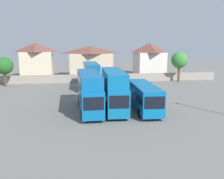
{
  "coord_description": "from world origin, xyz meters",
  "views": [
    {
      "loc": [
        -5.15,
        -31.91,
        8.73
      ],
      "look_at": [
        0.0,
        3.0,
        2.24
      ],
      "focal_mm": 40.77,
      "sensor_mm": 36.0,
      "label": 1
    }
  ],
  "objects_px": {
    "house_terrace_centre": "(91,61)",
    "bus_1": "(89,90)",
    "bus_5": "(114,80)",
    "tree_behind_wall": "(179,60)",
    "house_terrace_right": "(149,59)",
    "bus_3": "(144,96)",
    "tree_left_of_lot": "(4,66)",
    "bus_2": "(114,88)",
    "house_terrace_left": "(37,60)",
    "bus_4": "(91,75)"
  },
  "relations": [
    {
      "from": "bus_2",
      "to": "tree_behind_wall",
      "type": "relative_size",
      "value": 1.62
    },
    {
      "from": "bus_5",
      "to": "house_terrace_right",
      "type": "bearing_deg",
      "value": 147.73
    },
    {
      "from": "tree_behind_wall",
      "to": "house_terrace_left",
      "type": "bearing_deg",
      "value": 159.98
    },
    {
      "from": "bus_5",
      "to": "tree_left_of_lot",
      "type": "xyz_separation_m",
      "value": [
        -21.2,
        7.41,
        2.17
      ]
    },
    {
      "from": "bus_1",
      "to": "tree_behind_wall",
      "type": "xyz_separation_m",
      "value": [
        21.65,
        22.38,
        2.06
      ]
    },
    {
      "from": "bus_1",
      "to": "tree_behind_wall",
      "type": "bearing_deg",
      "value": 134.57
    },
    {
      "from": "bus_1",
      "to": "bus_5",
      "type": "bearing_deg",
      "value": 157.45
    },
    {
      "from": "bus_3",
      "to": "bus_5",
      "type": "bearing_deg",
      "value": -171.12
    },
    {
      "from": "bus_5",
      "to": "house_terrace_right",
      "type": "height_order",
      "value": "house_terrace_right"
    },
    {
      "from": "bus_2",
      "to": "bus_5",
      "type": "xyz_separation_m",
      "value": [
        2.19,
        13.97,
        -0.93
      ]
    },
    {
      "from": "bus_3",
      "to": "tree_behind_wall",
      "type": "bearing_deg",
      "value": 150.2
    },
    {
      "from": "bus_3",
      "to": "house_terrace_left",
      "type": "distance_m",
      "value": 39.59
    },
    {
      "from": "bus_3",
      "to": "bus_5",
      "type": "xyz_separation_m",
      "value": [
        -1.66,
        14.71,
        0.04
      ]
    },
    {
      "from": "bus_3",
      "to": "tree_left_of_lot",
      "type": "height_order",
      "value": "tree_left_of_lot"
    },
    {
      "from": "bus_4",
      "to": "house_terrace_left",
      "type": "relative_size",
      "value": 1.16
    },
    {
      "from": "house_terrace_centre",
      "to": "bus_4",
      "type": "bearing_deg",
      "value": -93.3
    },
    {
      "from": "bus_2",
      "to": "house_terrace_left",
      "type": "xyz_separation_m",
      "value": [
        -14.35,
        34.33,
        1.53
      ]
    },
    {
      "from": "bus_1",
      "to": "house_terrace_centre",
      "type": "xyz_separation_m",
      "value": [
        2.4,
        34.57,
        1.23
      ]
    },
    {
      "from": "house_terrace_centre",
      "to": "tree_behind_wall",
      "type": "bearing_deg",
      "value": -32.33
    },
    {
      "from": "bus_1",
      "to": "house_terrace_right",
      "type": "distance_m",
      "value": 38.88
    },
    {
      "from": "house_terrace_right",
      "to": "tree_left_of_lot",
      "type": "height_order",
      "value": "house_terrace_right"
    },
    {
      "from": "bus_3",
      "to": "house_terrace_left",
      "type": "height_order",
      "value": "house_terrace_left"
    },
    {
      "from": "bus_4",
      "to": "bus_2",
      "type": "bearing_deg",
      "value": 7.2
    },
    {
      "from": "bus_3",
      "to": "tree_left_of_lot",
      "type": "distance_m",
      "value": 31.88
    },
    {
      "from": "house_terrace_centre",
      "to": "house_terrace_right",
      "type": "xyz_separation_m",
      "value": [
        15.8,
        -0.25,
        0.38
      ]
    },
    {
      "from": "bus_3",
      "to": "house_terrace_right",
      "type": "relative_size",
      "value": 1.25
    },
    {
      "from": "bus_4",
      "to": "house_terrace_centre",
      "type": "bearing_deg",
      "value": 176.41
    },
    {
      "from": "house_terrace_left",
      "to": "tree_left_of_lot",
      "type": "relative_size",
      "value": 1.47
    },
    {
      "from": "tree_left_of_lot",
      "to": "tree_behind_wall",
      "type": "bearing_deg",
      "value": 1.53
    },
    {
      "from": "house_terrace_right",
      "to": "bus_1",
      "type": "bearing_deg",
      "value": -117.93
    },
    {
      "from": "bus_2",
      "to": "bus_3",
      "type": "bearing_deg",
      "value": 81.6
    },
    {
      "from": "bus_5",
      "to": "tree_left_of_lot",
      "type": "bearing_deg",
      "value": -109.39
    },
    {
      "from": "bus_2",
      "to": "house_terrace_centre",
      "type": "bearing_deg",
      "value": -176.15
    },
    {
      "from": "bus_3",
      "to": "house_terrace_right",
      "type": "bearing_deg",
      "value": 164.84
    },
    {
      "from": "tree_left_of_lot",
      "to": "tree_behind_wall",
      "type": "distance_m",
      "value": 37.46
    },
    {
      "from": "bus_3",
      "to": "tree_left_of_lot",
      "type": "relative_size",
      "value": 1.82
    },
    {
      "from": "house_terrace_left",
      "to": "tree_behind_wall",
      "type": "distance_m",
      "value": 34.9
    },
    {
      "from": "bus_2",
      "to": "tree_behind_wall",
      "type": "bearing_deg",
      "value": 143.01
    },
    {
      "from": "tree_behind_wall",
      "to": "bus_3",
      "type": "bearing_deg",
      "value": -122.25
    },
    {
      "from": "bus_4",
      "to": "house_terrace_left",
      "type": "height_order",
      "value": "house_terrace_left"
    },
    {
      "from": "bus_5",
      "to": "tree_behind_wall",
      "type": "distance_m",
      "value": 18.51
    },
    {
      "from": "bus_5",
      "to": "house_terrace_centre",
      "type": "relative_size",
      "value": 0.96
    },
    {
      "from": "bus_1",
      "to": "tree_left_of_lot",
      "type": "xyz_separation_m",
      "value": [
        -15.79,
        21.38,
        1.37
      ]
    },
    {
      "from": "house_terrace_centre",
      "to": "tree_left_of_lot",
      "type": "relative_size",
      "value": 1.92
    },
    {
      "from": "house_terrace_centre",
      "to": "bus_1",
      "type": "bearing_deg",
      "value": -93.97
    },
    {
      "from": "bus_1",
      "to": "bus_2",
      "type": "bearing_deg",
      "value": 88.67
    },
    {
      "from": "tree_behind_wall",
      "to": "bus_2",
      "type": "bearing_deg",
      "value": -129.48
    },
    {
      "from": "bus_5",
      "to": "tree_left_of_lot",
      "type": "distance_m",
      "value": 22.56
    },
    {
      "from": "bus_5",
      "to": "tree_behind_wall",
      "type": "relative_size",
      "value": 1.62
    },
    {
      "from": "bus_2",
      "to": "house_terrace_left",
      "type": "height_order",
      "value": "house_terrace_left"
    }
  ]
}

